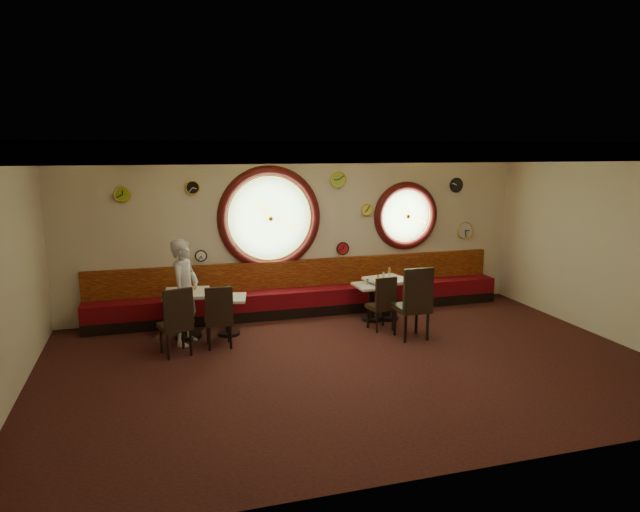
{
  "coord_description": "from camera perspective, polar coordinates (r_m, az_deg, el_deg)",
  "views": [
    {
      "loc": [
        -2.72,
        -7.52,
        3.14
      ],
      "look_at": [
        -0.26,
        0.8,
        1.5
      ],
      "focal_mm": 32.0,
      "sensor_mm": 36.0,
      "label": 1
    }
  ],
  "objects": [
    {
      "name": "chair_a",
      "position": [
        8.96,
        -14.14,
        -5.98
      ],
      "size": [
        0.56,
        0.56,
        0.67
      ],
      "rotation": [
        0.0,
        0.0,
        0.28
      ],
      "color": "black",
      "rests_on": "floor"
    },
    {
      "name": "wall_clock_0",
      "position": [
        12.11,
        13.45,
        6.91
      ],
      "size": [
        0.28,
        0.03,
        0.28
      ],
      "primitive_type": "cylinder",
      "rotation": [
        1.57,
        0.0,
        0.0
      ],
      "color": "black",
      "rests_on": "wall_back"
    },
    {
      "name": "porthole_left_glass",
      "position": [
        10.81,
        -5.07,
        3.81
      ],
      "size": [
        1.66,
        0.02,
        1.66
      ],
      "primitive_type": "cylinder",
      "rotation": [
        1.57,
        0.0,
        0.0
      ],
      "color": "#89B06A",
      "rests_on": "wall_back"
    },
    {
      "name": "floor",
      "position": [
        8.59,
        3.21,
        -10.75
      ],
      "size": [
        9.0,
        6.0,
        0.0
      ],
      "primitive_type": "cube",
      "color": "black",
      "rests_on": "ground"
    },
    {
      "name": "condiment_b_bottle",
      "position": [
        9.89,
        -9.07,
        -3.41
      ],
      "size": [
        0.05,
        0.05,
        0.17
      ],
      "primitive_type": "cylinder",
      "color": "gold",
      "rests_on": "table_b"
    },
    {
      "name": "condiment_b_salt",
      "position": [
        9.87,
        -9.65,
        -3.67
      ],
      "size": [
        0.04,
        0.04,
        0.1
      ],
      "primitive_type": "cylinder",
      "color": "silver",
      "rests_on": "table_b"
    },
    {
      "name": "chair_c",
      "position": [
        9.98,
        6.34,
        -4.38
      ],
      "size": [
        0.46,
        0.46,
        0.6
      ],
      "rotation": [
        0.0,
        0.0,
        0.15
      ],
      "color": "black",
      "rests_on": "floor"
    },
    {
      "name": "wall_clock_5",
      "position": [
        12.33,
        14.26,
        2.5
      ],
      "size": [
        0.34,
        0.03,
        0.34
      ],
      "primitive_type": "cylinder",
      "rotation": [
        1.57,
        0.0,
        0.0
      ],
      "color": "silver",
      "rests_on": "wall_back"
    },
    {
      "name": "wall_back",
      "position": [
        10.98,
        -1.99,
        2.63
      ],
      "size": [
        9.0,
        0.02,
        3.2
      ],
      "primitive_type": "cube",
      "color": "beige",
      "rests_on": "floor"
    },
    {
      "name": "chair_b",
      "position": [
        9.18,
        -10.08,
        -5.63
      ],
      "size": [
        0.44,
        0.44,
        0.63
      ],
      "rotation": [
        0.0,
        0.0,
        -0.02
      ],
      "color": "black",
      "rests_on": "floor"
    },
    {
      "name": "table_c",
      "position": [
        10.6,
        5.22,
        -4.18
      ],
      "size": [
        0.63,
        0.63,
        0.68
      ],
      "color": "black",
      "rests_on": "floor"
    },
    {
      "name": "condiment_c_bottle",
      "position": [
        10.63,
        5.82,
        -2.34
      ],
      "size": [
        0.05,
        0.05,
        0.15
      ],
      "primitive_type": "cylinder",
      "color": "gold",
      "rests_on": "table_c"
    },
    {
      "name": "condiment_d_pepper",
      "position": [
        10.67,
        6.9,
        -1.91
      ],
      "size": [
        0.04,
        0.04,
        0.11
      ],
      "primitive_type": "cylinder",
      "color": "silver",
      "rests_on": "table_d"
    },
    {
      "name": "wall_clock_2",
      "position": [
        11.24,
        2.28,
        0.76
      ],
      "size": [
        0.24,
        0.03,
        0.24
      ],
      "primitive_type": "cylinder",
      "rotation": [
        1.57,
        0.0,
        0.0
      ],
      "color": "red",
      "rests_on": "wall_back"
    },
    {
      "name": "condiment_c_pepper",
      "position": [
        10.47,
        5.36,
        -2.69
      ],
      "size": [
        0.03,
        0.03,
        0.09
      ],
      "primitive_type": "cylinder",
      "color": "silver",
      "rests_on": "table_c"
    },
    {
      "name": "banquette_seat",
      "position": [
        10.96,
        -1.57,
        -4.05
      ],
      "size": [
        8.0,
        0.55,
        0.3
      ],
      "primitive_type": "cube",
      "color": "#5B0710",
      "rests_on": "banquette_base"
    },
    {
      "name": "condiment_c_salt",
      "position": [
        10.51,
        4.78,
        -2.58
      ],
      "size": [
        0.04,
        0.04,
        0.11
      ],
      "primitive_type": "cylinder",
      "color": "#BDBCC1",
      "rests_on": "table_c"
    },
    {
      "name": "banquette_base",
      "position": [
        11.03,
        -1.57,
        -5.31
      ],
      "size": [
        8.0,
        0.55,
        0.2
      ],
      "primitive_type": "cube",
      "color": "black",
      "rests_on": "floor"
    },
    {
      "name": "wall_clock_6",
      "position": [
        10.53,
        -12.63,
        6.69
      ],
      "size": [
        0.24,
        0.03,
        0.24
      ],
      "primitive_type": "cylinder",
      "rotation": [
        1.57,
        0.0,
        0.0
      ],
      "color": "black",
      "rests_on": "wall_back"
    },
    {
      "name": "table_a",
      "position": [
        9.83,
        -13.12,
        -5.14
      ],
      "size": [
        0.81,
        0.81,
        0.8
      ],
      "color": "black",
      "rests_on": "floor"
    },
    {
      "name": "condiment_a_salt",
      "position": [
        9.79,
        -13.87,
        -3.12
      ],
      "size": [
        0.04,
        0.04,
        0.11
      ],
      "primitive_type": "cylinder",
      "color": "silver",
      "rests_on": "table_a"
    },
    {
      "name": "banquette_back",
      "position": [
        11.07,
        -1.88,
        -1.77
      ],
      "size": [
        8.0,
        0.1,
        0.55
      ],
      "primitive_type": "cube",
      "color": "#610A07",
      "rests_on": "wall_back"
    },
    {
      "name": "waiter",
      "position": [
        9.46,
        -13.35,
        -3.53
      ],
      "size": [
        0.66,
        0.75,
        1.72
      ],
      "primitive_type": "imported",
      "rotation": [
        0.0,
        0.0,
        1.07
      ],
      "color": "silver",
      "rests_on": "floor"
    },
    {
      "name": "molding_front",
      "position": [
        5.32,
        14.48,
        10.03
      ],
      "size": [
        9.0,
        0.1,
        0.18
      ],
      "primitive_type": "cube",
      "color": "#3E0B0B",
      "rests_on": "wall_back"
    },
    {
      "name": "condiment_d_bottle",
      "position": [
        10.77,
        6.93,
        -1.62
      ],
      "size": [
        0.05,
        0.05,
        0.17
      ],
      "primitive_type": "cylinder",
      "color": "orange",
      "rests_on": "table_d"
    },
    {
      "name": "condiment_a_bottle",
      "position": [
        9.81,
        -12.45,
        -2.95
      ],
      "size": [
        0.04,
        0.04,
        0.14
      ],
      "primitive_type": "cylinder",
      "color": "gold",
      "rests_on": "table_a"
    },
    {
      "name": "ceiling",
      "position": [
        8.0,
        3.45,
        11.11
      ],
      "size": [
        9.0,
        6.0,
        0.02
      ],
      "primitive_type": "cube",
      "color": "gold",
      "rests_on": "wall_back"
    },
    {
      "name": "porthole_right_ring",
      "position": [
        11.65,
        8.63,
        3.98
      ],
      "size": [
        1.09,
        0.03,
        1.09
      ],
      "primitive_type": "torus",
      "rotation": [
        1.57,
        0.0,
        0.0
      ],
      "color": "yellow",
      "rests_on": "wall_back"
    },
    {
      "name": "table_d",
      "position": [
        10.71,
        6.73,
        -3.73
      ],
      "size": [
        0.83,
        0.83,
        0.77
      ],
      "color": "black",
      "rests_on": "floor"
    },
    {
      "name": "wall_right",
      "position": [
        10.54,
        27.02,
        1.12
      ],
      "size": [
        0.02,
        6.0,
        3.2
      ],
      "primitive_type": "cube",
      "color": "beige",
      "rests_on": "floor"
    },
    {
      "name": "condiment_a_pepper",
      "position": [
        9.68,
        -13.35,
        -3.29
      ],
      "size": [
        0.04,
        0.04,
        0.1
      ],
      "primitive_type": "cylinder",
      "color": "silver",
      "rests_on": "table_a"
    },
    {
      "name": "molding_right",
      "position": [
        10.39,
        27.53,
        9.35
      ],
      "size": [
        0.1,
        6.0,
        0.18
      ],
      "primitive_type": "cube",
      "color": "#3E0B0B",
      "rests_on": "wall_back"
    },
    {
      "name": "porthole_left_ring",
      "position": [
        10.76,
        -5.03,
        3.78
      ],
      "size": [
        1.61,
        0.03,
        1.61
      ],
      "primitive_type": "torus",
      "rotation": [
        1.57,
        0.0,
        0.0
      ],
      "color": "yellow",
      "rests_on": "wall_back"
    },
    {
      "name": "wall_left",
      "position": [
        7.88,
        -29.19,
        -1.95
      ],
      "size": [
        0.02,
        6.0,
        3.2
      ],
      "primitive_type": "cube",
      "color": "beige",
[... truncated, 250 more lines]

